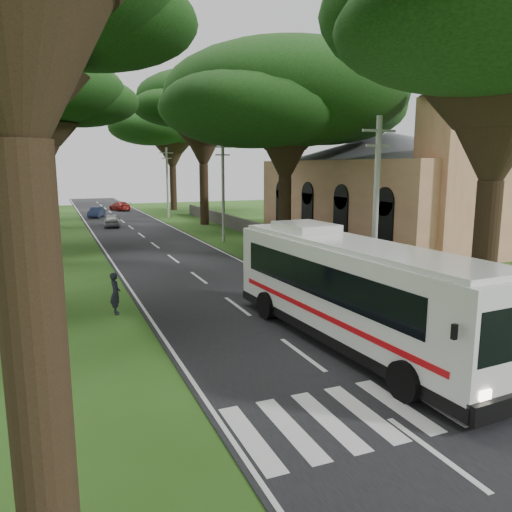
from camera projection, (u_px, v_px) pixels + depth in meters
The scene contains 19 objects.
ground at pixel (335, 379), 14.19m from camera, with size 140.00×140.00×0.00m, color #294E16.
road at pixel (158, 247), 36.93m from camera, with size 8.00×120.00×0.04m, color black.
crosswalk at pixel (377, 411), 12.37m from camera, with size 8.00×3.00×0.01m, color silver.
property_wall at pixel (274, 235), 39.29m from camera, with size 0.35×50.00×1.20m, color #383533.
church at pixel (388, 179), 39.61m from camera, with size 14.00×24.00×11.60m.
pole_near at pixel (376, 209), 20.96m from camera, with size 1.60×0.24×8.00m.
pole_mid at pixel (223, 189), 39.15m from camera, with size 1.60×0.24×8.00m.
pole_far at pixel (167, 181), 57.34m from camera, with size 1.60×0.24×8.00m.
tree_l_midb at pixel (37, 92), 36.63m from camera, with size 12.66×12.66×14.21m.
tree_l_far at pixel (28, 98), 52.33m from camera, with size 12.66×12.66×15.87m.
tree_r_near at pixel (504, 17), 16.86m from camera, with size 12.57×12.57×13.79m.
tree_r_mida at pixel (286, 97), 33.49m from camera, with size 16.36×16.36×14.07m.
tree_r_midb at pixel (202, 100), 49.34m from camera, with size 12.92×12.92×15.34m.
tree_r_far at pixel (171, 121), 66.19m from camera, with size 15.38×15.38×15.18m.
coach_bus at pixel (351, 290), 16.66m from camera, with size 3.39×12.15×3.54m.
distant_car_a at pixel (112, 220), 49.19m from camera, with size 1.48×3.69×1.26m, color #9E9EA3.
distant_car_b at pixel (96, 212), 58.21m from camera, with size 1.24×3.56×1.17m, color navy.
distant_car_c at pixel (120, 206), 66.88m from camera, with size 1.67×4.11×1.19m, color maroon.
pedestrian at pixel (115, 293), 20.31m from camera, with size 0.63×0.41×1.73m, color black.
Camera 1 is at (-7.16, -11.47, 6.00)m, focal length 35.00 mm.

